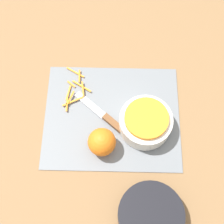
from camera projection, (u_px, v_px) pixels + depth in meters
ground_plane at (112, 116)px, 1.00m from camera, size 4.00×4.00×0.00m
cutting_board at (112, 116)px, 0.99m from camera, size 0.43×0.36×0.01m
bowl_speckled at (146, 122)px, 0.94m from camera, size 0.16×0.16×0.07m
bowl_dark at (150, 215)px, 0.85m from camera, size 0.18×0.18×0.05m
knife at (109, 120)px, 0.98m from camera, size 0.17×0.15×0.02m
orange_left at (102, 142)px, 0.91m from camera, size 0.08×0.08×0.08m
peel_pile at (75, 89)px, 1.02m from camera, size 0.09×0.16×0.01m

